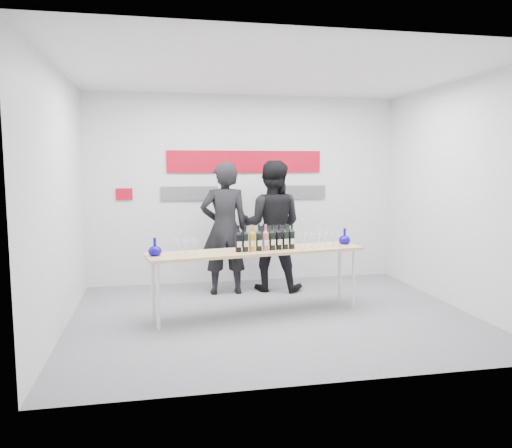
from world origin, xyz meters
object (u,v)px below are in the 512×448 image
Objects in this scene: tasting_table at (258,255)px; mic_stand at (264,263)px; presenter_left at (225,229)px; presenter_right at (272,226)px.

tasting_table is 1.97× the size of mic_stand.
tasting_table is 1.16m from presenter_left.
tasting_table is at bearing 103.75° from presenter_left.
tasting_table is 1.21m from mic_stand.
presenter_left is 0.80m from mic_stand.
mic_stand is at bearing 52.97° from presenter_right.
presenter_right is at bearing 60.19° from tasting_table.
presenter_left is (-0.27, 1.11, 0.20)m from tasting_table.
tasting_table is at bearing 89.57° from presenter_right.
mic_stand reaches higher than tasting_table.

